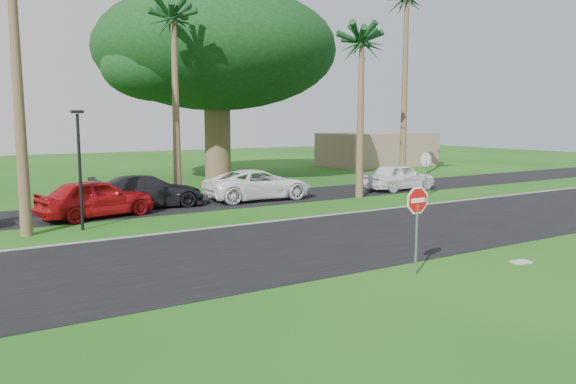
{
  "coord_description": "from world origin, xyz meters",
  "views": [
    {
      "loc": [
        -10.5,
        -14.05,
        4.31
      ],
      "look_at": [
        -0.39,
        2.3,
        1.8
      ],
      "focal_mm": 35.0,
      "sensor_mm": 36.0,
      "label": 1
    }
  ],
  "objects_px": {
    "stop_sign_far": "(426,166)",
    "car_minivan": "(259,185)",
    "car_pickup": "(400,177)",
    "stop_sign_near": "(417,212)",
    "car_red": "(96,198)",
    "car_dark": "(148,192)"
  },
  "relations": [
    {
      "from": "stop_sign_far",
      "to": "car_minivan",
      "type": "xyz_separation_m",
      "value": [
        -8.18,
        4.11,
        -0.97
      ]
    },
    {
      "from": "car_pickup",
      "to": "stop_sign_near",
      "type": "bearing_deg",
      "value": 137.32
    },
    {
      "from": "car_red",
      "to": "car_minivan",
      "type": "bearing_deg",
      "value": -94.85
    },
    {
      "from": "car_minivan",
      "to": "stop_sign_far",
      "type": "bearing_deg",
      "value": -114.27
    },
    {
      "from": "car_minivan",
      "to": "car_pickup",
      "type": "relative_size",
      "value": 1.23
    },
    {
      "from": "stop_sign_near",
      "to": "car_dark",
      "type": "xyz_separation_m",
      "value": [
        -2.53,
        15.62,
        -0.99
      ]
    },
    {
      "from": "stop_sign_far",
      "to": "car_dark",
      "type": "bearing_deg",
      "value": -18.21
    },
    {
      "from": "car_dark",
      "to": "car_pickup",
      "type": "relative_size",
      "value": 1.15
    },
    {
      "from": "car_red",
      "to": "stop_sign_far",
      "type": "bearing_deg",
      "value": -112.12
    },
    {
      "from": "car_dark",
      "to": "car_minivan",
      "type": "bearing_deg",
      "value": -88.35
    },
    {
      "from": "car_dark",
      "to": "car_minivan",
      "type": "relative_size",
      "value": 0.94
    },
    {
      "from": "stop_sign_near",
      "to": "car_dark",
      "type": "relative_size",
      "value": 0.48
    },
    {
      "from": "stop_sign_far",
      "to": "car_pickup",
      "type": "bearing_deg",
      "value": -109.05
    },
    {
      "from": "car_minivan",
      "to": "car_pickup",
      "type": "distance_m",
      "value": 9.33
    },
    {
      "from": "stop_sign_far",
      "to": "car_red",
      "type": "xyz_separation_m",
      "value": [
        -16.87,
        3.04,
        -0.92
      ]
    },
    {
      "from": "car_red",
      "to": "car_pickup",
      "type": "height_order",
      "value": "car_red"
    },
    {
      "from": "car_red",
      "to": "car_minivan",
      "type": "xyz_separation_m",
      "value": [
        8.69,
        1.08,
        -0.05
      ]
    },
    {
      "from": "car_dark",
      "to": "stop_sign_near",
      "type": "bearing_deg",
      "value": -164.22
    },
    {
      "from": "car_red",
      "to": "stop_sign_near",
      "type": "bearing_deg",
      "value": -170.98
    },
    {
      "from": "stop_sign_near",
      "to": "car_minivan",
      "type": "height_order",
      "value": "stop_sign_near"
    },
    {
      "from": "car_pickup",
      "to": "stop_sign_far",
      "type": "bearing_deg",
      "value": 159.84
    },
    {
      "from": "stop_sign_near",
      "to": "stop_sign_far",
      "type": "bearing_deg",
      "value": 43.73
    }
  ]
}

